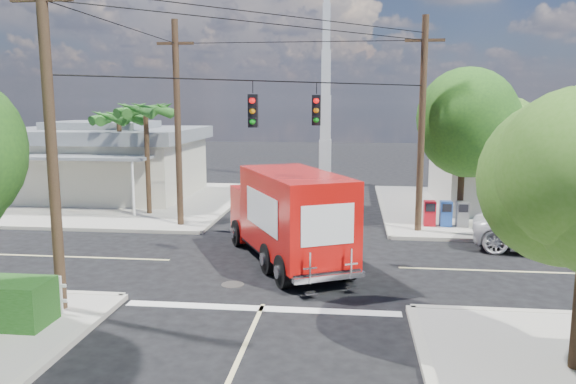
# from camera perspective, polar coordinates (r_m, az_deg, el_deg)

# --- Properties ---
(ground) EXTENTS (120.00, 120.00, 0.00)m
(ground) POSITION_cam_1_polar(r_m,az_deg,el_deg) (19.55, -0.68, -7.30)
(ground) COLOR black
(ground) RESTS_ON ground
(sidewalk_ne) EXTENTS (14.12, 14.12, 0.14)m
(sidewalk_ne) POSITION_cam_1_polar(r_m,az_deg,el_deg) (31.16, 22.31, -1.67)
(sidewalk_ne) COLOR #A8A297
(sidewalk_ne) RESTS_ON ground
(sidewalk_nw) EXTENTS (14.12, 14.12, 0.14)m
(sidewalk_nw) POSITION_cam_1_polar(r_m,az_deg,el_deg) (32.79, -17.37, -0.90)
(sidewalk_nw) COLOR #A8A297
(sidewalk_nw) RESTS_ON ground
(road_markings) EXTENTS (32.00, 32.00, 0.01)m
(road_markings) POSITION_cam_1_polar(r_m,az_deg,el_deg) (18.15, -1.27, -8.59)
(road_markings) COLOR beige
(road_markings) RESTS_ON ground
(building_ne) EXTENTS (11.80, 10.20, 4.50)m
(building_ne) POSITION_cam_1_polar(r_m,az_deg,el_deg) (32.36, 24.80, 2.58)
(building_ne) COLOR beige
(building_ne) RESTS_ON sidewalk_ne
(building_nw) EXTENTS (10.80, 10.20, 4.30)m
(building_nw) POSITION_cam_1_polar(r_m,az_deg,el_deg) (34.39, -18.19, 3.13)
(building_nw) COLOR beige
(building_nw) RESTS_ON sidewalk_nw
(radio_tower) EXTENTS (0.80, 0.80, 17.00)m
(radio_tower) POSITION_cam_1_polar(r_m,az_deg,el_deg) (38.65, 3.85, 9.25)
(radio_tower) COLOR silver
(radio_tower) RESTS_ON ground
(tree_ne_front) EXTENTS (4.21, 4.14, 6.66)m
(tree_ne_front) POSITION_cam_1_polar(r_m,az_deg,el_deg) (25.83, 17.50, 7.00)
(tree_ne_front) COLOR #422D1C
(tree_ne_front) RESTS_ON sidewalk_ne
(tree_ne_back) EXTENTS (3.77, 3.66, 5.82)m
(tree_ne_back) POSITION_cam_1_polar(r_m,az_deg,el_deg) (28.58, 21.77, 5.77)
(tree_ne_back) COLOR #422D1C
(tree_ne_back) RESTS_ON sidewalk_ne
(palm_nw_front) EXTENTS (3.01, 3.08, 5.59)m
(palm_nw_front) POSITION_cam_1_polar(r_m,az_deg,el_deg) (27.92, -14.27, 7.83)
(palm_nw_front) COLOR #422D1C
(palm_nw_front) RESTS_ON sidewalk_nw
(palm_nw_back) EXTENTS (3.01, 3.08, 5.19)m
(palm_nw_back) POSITION_cam_1_polar(r_m,az_deg,el_deg) (30.07, -16.82, 7.09)
(palm_nw_back) COLOR #422D1C
(palm_nw_back) RESTS_ON sidewalk_nw
(utility_poles) EXTENTS (12.00, 10.68, 9.00)m
(utility_poles) POSITION_cam_1_polar(r_m,az_deg,el_deg) (20.61, -4.54, 6.71)
(utility_poles) COLOR #473321
(utility_poles) RESTS_ON ground
(vending_boxes) EXTENTS (1.90, 0.50, 1.10)m
(vending_boxes) POSITION_cam_1_polar(r_m,az_deg,el_deg) (25.60, 15.74, -2.13)
(vending_boxes) COLOR red
(vending_boxes) RESTS_ON sidewalk_ne
(delivery_truck) EXTENTS (5.26, 7.66, 3.23)m
(delivery_truck) POSITION_cam_1_polar(r_m,az_deg,el_deg) (19.35, -0.00, -2.47)
(delivery_truck) COLOR black
(delivery_truck) RESTS_ON ground
(parked_car) EXTENTS (6.45, 4.30, 1.65)m
(parked_car) POSITION_cam_1_polar(r_m,az_deg,el_deg) (23.08, 25.66, -3.56)
(parked_car) COLOR silver
(parked_car) RESTS_ON ground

